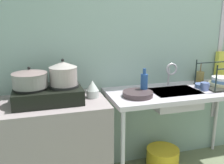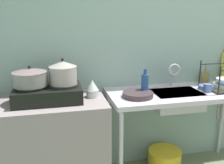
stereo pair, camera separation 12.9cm
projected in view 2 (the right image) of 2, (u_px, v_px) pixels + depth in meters
wall_back at (193, 35)px, 2.56m from camera, size 5.02×0.10×2.62m
counter_concrete at (42, 148)px, 2.14m from camera, size 1.08×0.56×0.84m
counter_sink at (182, 98)px, 2.33m from camera, size 1.35×0.56×0.84m
stove at (48, 93)px, 2.04m from camera, size 0.53×0.35×0.13m
pot_on_left_burner at (30, 77)px, 1.98m from camera, size 0.27×0.27×0.16m
pot_on_right_burner at (63, 72)px, 2.02m from camera, size 0.22×0.22×0.21m
percolator at (92, 89)px, 2.13m from camera, size 0.10×0.10×0.15m
sink_basin at (176, 100)px, 2.31m from camera, size 0.44×0.31×0.15m
faucet at (174, 72)px, 2.40m from camera, size 0.12×0.07×0.23m
frying_pan at (138, 94)px, 2.15m from camera, size 0.26×0.26×0.04m
cup_by_rack at (208, 88)px, 2.28m from camera, size 0.08×0.08×0.07m
small_bowl_on_drainboard at (206, 87)px, 2.37m from camera, size 0.14×0.14×0.04m
bottle_by_sink at (145, 84)px, 2.20m from camera, size 0.06×0.06×0.23m
utensil_jar at (205, 78)px, 2.59m from camera, size 0.08×0.08×0.21m
bucket_on_floor at (164, 160)px, 2.54m from camera, size 0.33×0.33×0.21m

